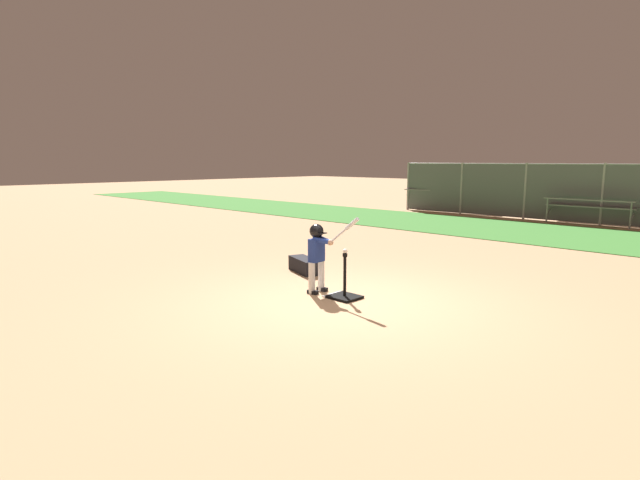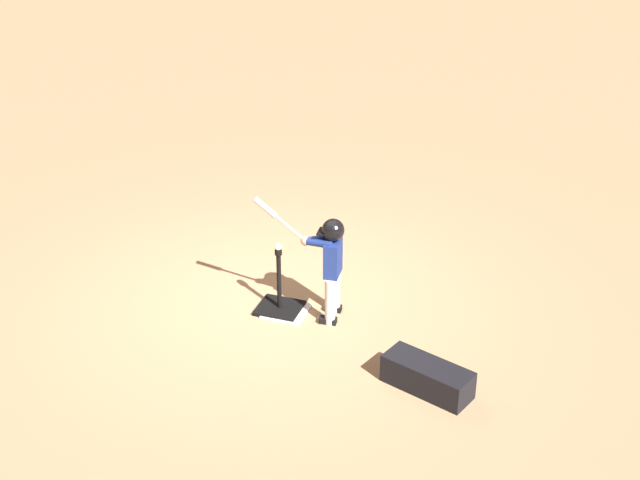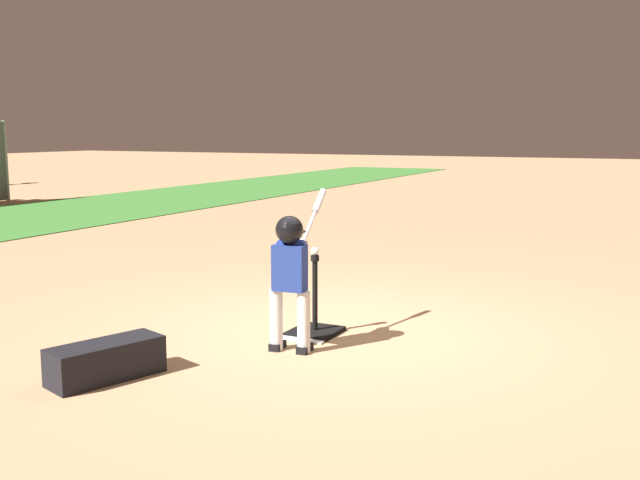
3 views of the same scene
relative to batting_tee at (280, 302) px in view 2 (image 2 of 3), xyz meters
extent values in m
plane|color=tan|center=(0.18, -0.18, -0.09)|extent=(90.00, 90.00, 0.00)
cube|color=white|center=(-0.08, 0.01, -0.08)|extent=(0.44, 0.44, 0.02)
cube|color=black|center=(0.00, 0.00, -0.07)|extent=(0.46, 0.41, 0.04)
cylinder|color=black|center=(0.00, 0.00, 0.26)|extent=(0.05, 0.05, 0.63)
cylinder|color=black|center=(0.00, 0.00, 0.60)|extent=(0.08, 0.08, 0.05)
cylinder|color=silver|center=(-0.58, 0.07, 0.16)|extent=(0.12, 0.12, 0.52)
cube|color=black|center=(-0.56, 0.07, -0.06)|extent=(0.19, 0.11, 0.06)
cylinder|color=silver|center=(-0.56, -0.17, 0.16)|extent=(0.12, 0.12, 0.52)
cube|color=black|center=(-0.54, -0.17, -0.06)|extent=(0.19, 0.11, 0.06)
cube|color=navy|center=(-0.57, -0.05, 0.61)|extent=(0.17, 0.28, 0.38)
sphere|color=tan|center=(-0.57, -0.05, 0.92)|extent=(0.20, 0.20, 0.20)
sphere|color=black|center=(-0.57, -0.05, 0.93)|extent=(0.23, 0.23, 0.23)
cube|color=black|center=(-0.48, -0.04, 0.90)|extent=(0.13, 0.18, 0.01)
cylinder|color=navy|center=(-0.43, 0.01, 0.79)|extent=(0.32, 0.14, 0.11)
cylinder|color=navy|center=(-0.43, -0.08, 0.79)|extent=(0.31, 0.19, 0.11)
sphere|color=tan|center=(-0.29, -0.02, 0.77)|extent=(0.10, 0.10, 0.10)
cylinder|color=silver|center=(-0.04, 0.00, 0.97)|extent=(0.53, 0.08, 0.43)
cylinder|color=silver|center=(0.12, 0.02, 1.10)|extent=(0.26, 0.09, 0.22)
cylinder|color=black|center=(-0.30, -0.03, 0.76)|extent=(0.05, 0.05, 0.05)
sphere|color=white|center=(0.00, 0.00, 0.66)|extent=(0.07, 0.07, 0.07)
cube|color=black|center=(-1.78, 0.84, 0.05)|extent=(0.90, 0.58, 0.28)
camera|label=1|loc=(5.04, -5.73, 2.05)|focal=28.00mm
camera|label=2|loc=(-3.01, 7.44, 4.95)|focal=50.00mm
camera|label=3|loc=(-5.88, -2.91, 1.73)|focal=42.00mm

